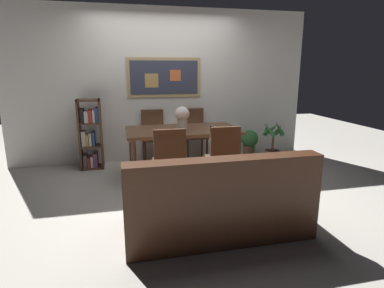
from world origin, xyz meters
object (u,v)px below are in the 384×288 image
at_px(dining_table, 183,135).
at_px(dining_chair_far_left, 153,132).
at_px(bookshelf, 90,135).
at_px(tv_remote, 214,127).
at_px(flower_vase, 182,116).
at_px(dining_chair_far_right, 194,130).
at_px(potted_ivy, 249,142).
at_px(leather_couch, 216,203).
at_px(potted_palm, 272,147).
at_px(dining_chair_near_left, 169,158).
at_px(dining_chair_near_right, 223,154).

height_order(dining_table, dining_chair_far_left, dining_chair_far_left).
bearing_deg(bookshelf, dining_table, -27.78).
bearing_deg(tv_remote, flower_vase, -176.07).
distance_m(dining_chair_far_right, potted_ivy, 1.05).
xyz_separation_m(bookshelf, tv_remote, (1.86, -0.73, 0.18)).
relative_size(dining_chair_far_right, bookshelf, 0.80).
bearing_deg(dining_chair_far_left, flower_vase, -68.84).
xyz_separation_m(dining_chair_far_left, flower_vase, (0.34, -0.87, 0.39)).
bearing_deg(dining_chair_far_left, potted_ivy, -3.69).
distance_m(flower_vase, tv_remote, 0.53).
bearing_deg(leather_couch, dining_table, 89.32).
height_order(dining_table, leather_couch, leather_couch).
distance_m(potted_palm, flower_vase, 1.78).
bearing_deg(bookshelf, flower_vase, -29.33).
height_order(dining_chair_near_left, leather_couch, dining_chair_near_left).
height_order(dining_table, tv_remote, tv_remote).
bearing_deg(leather_couch, dining_chair_near_right, 68.10).
bearing_deg(flower_vase, tv_remote, 3.93).
bearing_deg(leather_couch, dining_chair_far_left, 97.29).
bearing_deg(bookshelf, dining_chair_near_left, -56.02).
relative_size(dining_table, bookshelf, 1.46).
xyz_separation_m(dining_chair_far_right, tv_remote, (0.11, -0.84, 0.20)).
bearing_deg(dining_table, bookshelf, 152.22).
height_order(dining_chair_far_left, flower_vase, flower_vase).
xyz_separation_m(potted_palm, flower_vase, (-1.64, -0.33, 0.63)).
bearing_deg(dining_chair_near_left, tv_remote, 44.45).
height_order(bookshelf, flower_vase, bookshelf).
xyz_separation_m(dining_table, dining_chair_far_right, (0.37, 0.83, -0.10)).
xyz_separation_m(dining_chair_far_left, dining_chair_near_left, (0.01, -1.64, 0.00)).
bearing_deg(potted_ivy, flower_vase, -151.56).
xyz_separation_m(dining_table, dining_chair_far_left, (-0.35, 0.83, -0.10)).
bearing_deg(dining_chair_near_left, flower_vase, 67.08).
bearing_deg(leather_couch, dining_chair_near_left, 108.99).
distance_m(dining_chair_near_left, potted_palm, 2.27).
xyz_separation_m(dining_chair_near_left, potted_palm, (1.96, 1.10, -0.24)).
height_order(dining_chair_far_right, potted_ivy, dining_chair_far_right).
height_order(dining_table, dining_chair_near_left, dining_chair_near_left).
relative_size(potted_palm, tv_remote, 4.80).
relative_size(dining_chair_far_right, potted_ivy, 1.77).
height_order(dining_table, potted_ivy, dining_table).
bearing_deg(leather_couch, potted_ivy, 60.25).
relative_size(dining_chair_near_left, flower_vase, 2.69).
bearing_deg(dining_chair_far_right, flower_vase, -113.91).
height_order(dining_chair_near_left, flower_vase, flower_vase).
xyz_separation_m(potted_ivy, potted_palm, (0.24, -0.43, 0.00)).
height_order(dining_chair_far_right, flower_vase, flower_vase).
xyz_separation_m(dining_chair_near_left, dining_chair_near_right, (0.69, 0.00, 0.00)).
distance_m(potted_ivy, flower_vase, 1.71).
xyz_separation_m(dining_chair_far_left, leather_couch, (0.33, -2.57, -0.23)).
bearing_deg(tv_remote, potted_palm, 14.56).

